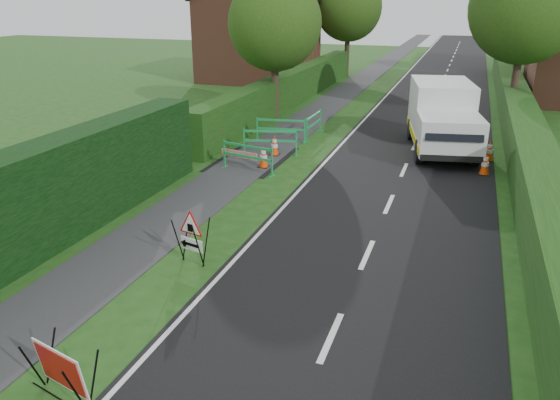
# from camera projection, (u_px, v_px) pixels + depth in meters

# --- Properties ---
(ground) EXTENTS (120.00, 120.00, 0.00)m
(ground) POSITION_uv_depth(u_px,v_px,m) (180.00, 342.00, 9.68)
(ground) COLOR #1D4513
(ground) RESTS_ON ground
(road_surface) EXTENTS (6.00, 90.00, 0.02)m
(road_surface) POSITION_uv_depth(u_px,v_px,m) (444.00, 78.00, 39.84)
(road_surface) COLOR black
(road_surface) RESTS_ON ground
(footpath) EXTENTS (2.00, 90.00, 0.02)m
(footpath) POSITION_uv_depth(u_px,v_px,m) (369.00, 75.00, 41.52)
(footpath) COLOR #2D2D30
(footpath) RESTS_ON ground
(hedge_west_far) EXTENTS (1.00, 24.00, 1.80)m
(hedge_west_far) POSITION_uv_depth(u_px,v_px,m) (292.00, 103.00, 30.65)
(hedge_west_far) COLOR #14380F
(hedge_west_far) RESTS_ON ground
(hedge_east) EXTENTS (1.20, 50.00, 1.50)m
(hedge_east) POSITION_uv_depth(u_px,v_px,m) (519.00, 148.00, 21.84)
(hedge_east) COLOR #14380F
(hedge_east) RESTS_ON ground
(house_west) EXTENTS (7.50, 7.40, 7.88)m
(house_west) POSITION_uv_depth(u_px,v_px,m) (260.00, 38.00, 38.21)
(house_west) COLOR brown
(house_west) RESTS_ON ground
(tree_nw) EXTENTS (4.40, 4.40, 6.70)m
(tree_nw) POSITION_uv_depth(u_px,v_px,m) (275.00, 24.00, 25.40)
(tree_nw) COLOR #2D2116
(tree_nw) RESTS_ON ground
(tree_ne) EXTENTS (5.20, 5.20, 7.79)m
(tree_ne) POSITION_uv_depth(u_px,v_px,m) (526.00, 8.00, 25.33)
(tree_ne) COLOR #2D2116
(tree_ne) RESTS_ON ground
(tree_fw) EXTENTS (4.80, 4.80, 7.24)m
(tree_fw) POSITION_uv_depth(u_px,v_px,m) (349.00, 8.00, 39.41)
(tree_fw) COLOR #2D2116
(tree_fw) RESTS_ON ground
(tree_fe) EXTENTS (4.20, 4.20, 6.33)m
(tree_fe) POSITION_uv_depth(u_px,v_px,m) (508.00, 16.00, 39.81)
(tree_fe) COLOR #2D2116
(tree_fe) RESTS_ON ground
(red_rect_sign) EXTENTS (1.18, 0.88, 0.91)m
(red_rect_sign) POSITION_uv_depth(u_px,v_px,m) (60.00, 370.00, 8.16)
(red_rect_sign) COLOR black
(red_rect_sign) RESTS_ON ground
(triangle_sign) EXTENTS (0.91, 0.91, 1.11)m
(triangle_sign) POSITION_uv_depth(u_px,v_px,m) (190.00, 233.00, 12.22)
(triangle_sign) COLOR black
(triangle_sign) RESTS_ON ground
(works_van) EXTENTS (3.21, 5.93, 2.57)m
(works_van) POSITION_uv_depth(u_px,v_px,m) (443.00, 116.00, 21.09)
(works_van) COLOR silver
(works_van) RESTS_ON ground
(traffic_cone_0) EXTENTS (0.38, 0.38, 0.79)m
(traffic_cone_0) POSITION_uv_depth(u_px,v_px,m) (485.00, 164.00, 18.49)
(traffic_cone_0) COLOR black
(traffic_cone_0) RESTS_ON ground
(traffic_cone_1) EXTENTS (0.38, 0.38, 0.79)m
(traffic_cone_1) POSITION_uv_depth(u_px,v_px,m) (489.00, 151.00, 20.00)
(traffic_cone_1) COLOR black
(traffic_cone_1) RESTS_ON ground
(traffic_cone_2) EXTENTS (0.38, 0.38, 0.79)m
(traffic_cone_2) POSITION_uv_depth(u_px,v_px,m) (473.00, 134.00, 22.35)
(traffic_cone_2) COLOR black
(traffic_cone_2) RESTS_ON ground
(traffic_cone_3) EXTENTS (0.38, 0.38, 0.79)m
(traffic_cone_3) POSITION_uv_depth(u_px,v_px,m) (264.00, 157.00, 19.26)
(traffic_cone_3) COLOR black
(traffic_cone_3) RESTS_ON ground
(traffic_cone_4) EXTENTS (0.38, 0.38, 0.79)m
(traffic_cone_4) POSITION_uv_depth(u_px,v_px,m) (274.00, 145.00, 20.72)
(traffic_cone_4) COLOR black
(traffic_cone_4) RESTS_ON ground
(ped_barrier_0) EXTENTS (2.09, 0.81, 1.00)m
(ped_barrier_0) POSITION_uv_depth(u_px,v_px,m) (247.00, 154.00, 18.69)
(ped_barrier_0) COLOR #1A9448
(ped_barrier_0) RESTS_ON ground
(ped_barrier_1) EXTENTS (2.08, 0.85, 1.00)m
(ped_barrier_1) POSITION_uv_depth(u_px,v_px,m) (270.00, 139.00, 20.69)
(ped_barrier_1) COLOR #1A9448
(ped_barrier_1) RESTS_ON ground
(ped_barrier_2) EXTENTS (2.09, 0.66, 1.00)m
(ped_barrier_2) POSITION_uv_depth(u_px,v_px,m) (281.00, 127.00, 22.49)
(ped_barrier_2) COLOR #1A9448
(ped_barrier_2) RESTS_ON ground
(ped_barrier_3) EXTENTS (0.40, 2.07, 1.00)m
(ped_barrier_3) POSITION_uv_depth(u_px,v_px,m) (314.00, 122.00, 23.36)
(ped_barrier_3) COLOR #1A9448
(ped_barrier_3) RESTS_ON ground
(redwhite_plank) EXTENTS (1.48, 0.33, 0.25)m
(redwhite_plank) POSITION_uv_depth(u_px,v_px,m) (239.00, 166.00, 19.52)
(redwhite_plank) COLOR red
(redwhite_plank) RESTS_ON ground
(hatchback_car) EXTENTS (2.02, 3.67, 1.18)m
(hatchback_car) POSITION_uv_depth(u_px,v_px,m) (445.00, 90.00, 31.51)
(hatchback_car) COLOR white
(hatchback_car) RESTS_ON ground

